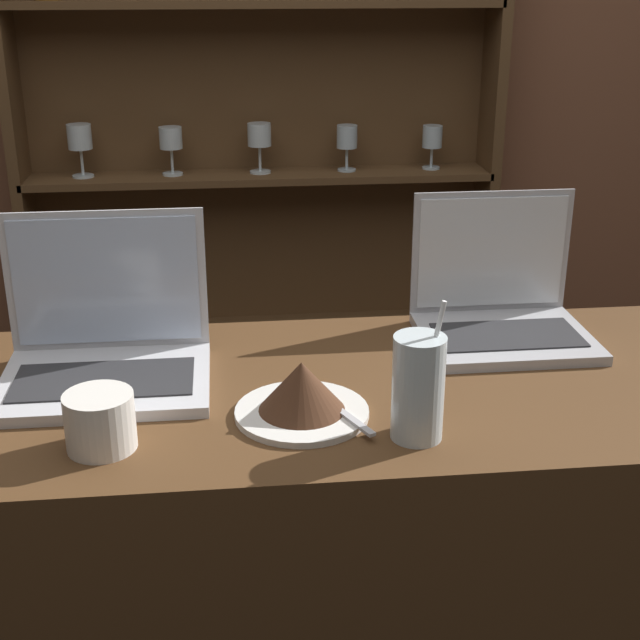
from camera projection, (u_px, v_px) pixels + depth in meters
name	position (u px, v px, depth m)	size (l,w,h in m)	color
bar_counter	(302.00, 632.00, 1.58)	(1.87, 0.56, 0.97)	#4C3019
back_wall	(255.00, 54.00, 2.53)	(7.00, 0.06, 2.70)	brown
back_shelf	(259.00, 191.00, 2.60)	(1.36, 0.18, 1.86)	brown
laptop_near	(106.00, 344.00, 1.41)	(0.32, 0.25, 0.25)	silver
laptop_far	(500.00, 306.00, 1.58)	(0.29, 0.24, 0.24)	#ADADB2
cake_plate	(302.00, 393.00, 1.29)	(0.20, 0.20, 0.09)	silver
water_glass	(418.00, 388.00, 1.22)	(0.07, 0.07, 0.20)	silver
coffee_cup	(100.00, 421.00, 1.21)	(0.10, 0.10, 0.08)	silver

